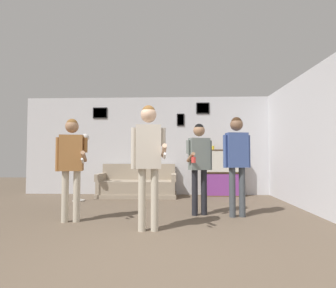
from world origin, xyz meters
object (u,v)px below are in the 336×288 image
Objects in this scene: couch at (137,186)px; person_spectator_near_bookshelf at (237,155)px; person_watcher_holding_cup at (199,159)px; bookshelf at (222,173)px; drinking_cup at (213,148)px; person_player_foreground_left at (71,158)px; floor_lamp at (79,150)px; person_player_foreground_center at (148,152)px.

couch is 1.16× the size of person_spectator_near_bookshelf.
person_watcher_holding_cup is (1.45, -2.06, 0.73)m from couch.
drinking_cup is at bearing 179.79° from bookshelf.
person_player_foreground_left reaches higher than bookshelf.
couch is 1.28× the size of floor_lamp.
person_watcher_holding_cup is at bearing 51.55° from person_player_foreground_center.
person_watcher_holding_cup reaches higher than bookshelf.
person_watcher_holding_cup is 0.67m from person_spectator_near_bookshelf.
person_watcher_holding_cup reaches higher than floor_lamp.
person_player_foreground_left reaches higher than drinking_cup.
couch is at bearing 30.36° from floor_lamp.
person_watcher_holding_cup is at bearing -25.88° from floor_lamp.
person_spectator_near_bookshelf is at bearing 9.31° from person_player_foreground_left.
couch is at bearing 125.09° from person_watcher_holding_cup.
person_player_foreground_center is 1.73m from person_spectator_near_bookshelf.
person_player_foreground_left is 1.39m from person_player_foreground_center.
drinking_cup is (2.67, 2.84, 0.25)m from person_player_foreground_left.
couch is 1.21× the size of person_player_foreground_left.
person_spectator_near_bookshelf is at bearing -87.40° from drinking_cup.
person_player_foreground_left is at bearing -104.41° from couch.
person_player_foreground_center is at bearing -50.88° from floor_lamp.
couch is 3.26m from person_player_foreground_center.
person_watcher_holding_cup is 16.32× the size of drinking_cup.
drinking_cup is at bearing 16.14° from floor_lamp.
drinking_cup is at bearing 67.56° from person_player_foreground_center.
person_player_foreground_center reaches higher than bookshelf.
couch is 3.13m from person_spectator_near_bookshelf.
person_player_foreground_center is (1.91, -2.34, -0.09)m from floor_lamp.
bookshelf is 3.69m from floor_lamp.
bookshelf is at bearing 44.10° from person_player_foreground_left.
person_watcher_holding_cup is 0.94× the size of person_spectator_near_bookshelf.
bookshelf is at bearing 15.01° from floor_lamp.
drinking_cup reaches higher than couch.
floor_lamp reaches higher than bookshelf.
floor_lamp is 0.90× the size of person_spectator_near_bookshelf.
person_watcher_holding_cup is 2.34m from drinking_cup.
drinking_cup is (3.27, 0.94, 0.07)m from floor_lamp.
person_watcher_holding_cup is (2.13, 0.57, -0.02)m from person_player_foreground_left.
bookshelf is 0.74× the size of person_watcher_holding_cup.
person_watcher_holding_cup reaches higher than couch.
couch is at bearing 133.96° from person_spectator_near_bookshelf.
floor_lamp is at bearing 129.12° from person_player_foreground_center.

